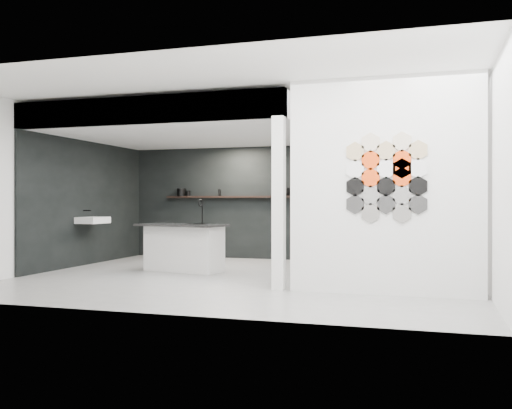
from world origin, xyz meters
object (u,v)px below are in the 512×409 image
at_px(glass_vase, 295,192).
at_px(utensil_cup, 188,193).
at_px(wall_basin, 93,220).
at_px(bottle_dark, 219,193).
at_px(stockpot, 181,192).
at_px(kitchen_island, 184,247).
at_px(partition_panel, 385,186).
at_px(kettle, 288,192).
at_px(glass_bowl, 295,193).

xyz_separation_m(glass_vase, utensil_cup, (-2.37, 0.00, -0.01)).
distance_m(wall_basin, bottle_dark, 2.76).
height_order(stockpot, bottle_dark, stockpot).
xyz_separation_m(kitchen_island, utensil_cup, (-0.95, 2.35, 0.96)).
bearing_deg(utensil_cup, kitchen_island, -67.95).
bearing_deg(kitchen_island, bottle_dark, 107.13).
bearing_deg(wall_basin, stockpot, 67.38).
xyz_separation_m(wall_basin, bottle_dark, (1.74, 2.07, 0.54)).
xyz_separation_m(wall_basin, glass_vase, (3.39, 2.07, 0.54)).
relative_size(bottle_dark, utensil_cup, 1.22).
bearing_deg(bottle_dark, utensil_cup, 180.00).
distance_m(partition_panel, glass_vase, 4.39).
relative_size(glass_vase, bottle_dark, 0.98).
height_order(kettle, bottle_dark, kettle).
distance_m(wall_basin, kitchen_island, 2.04).
xyz_separation_m(kettle, utensil_cup, (-2.21, 0.00, -0.02)).
xyz_separation_m(glass_bowl, utensil_cup, (-2.37, 0.00, 0.01)).
height_order(wall_basin, kitchen_island, kitchen_island).
xyz_separation_m(stockpot, bottle_dark, (0.88, 0.00, -0.01)).
distance_m(wall_basin, glass_vase, 4.01).
bearing_deg(kettle, glass_vase, 16.55).
bearing_deg(bottle_dark, kitchen_island, -84.35).
bearing_deg(kettle, kitchen_island, -101.57).
bearing_deg(glass_bowl, kitchen_island, -121.05).
height_order(kettle, glass_bowl, kettle).
relative_size(glass_bowl, utensil_cup, 1.24).
height_order(partition_panel, utensil_cup, partition_panel).
height_order(kitchen_island, glass_bowl, glass_bowl).
bearing_deg(utensil_cup, glass_bowl, 0.00).
bearing_deg(bottle_dark, glass_bowl, 0.00).
height_order(glass_bowl, bottle_dark, bottle_dark).
relative_size(partition_panel, glass_vase, 20.43).
bearing_deg(partition_panel, utensil_cup, 138.97).
xyz_separation_m(wall_basin, kitchen_island, (1.98, -0.28, -0.43)).
bearing_deg(kitchen_island, utensil_cup, 123.53).
bearing_deg(glass_vase, utensil_cup, 180.00).
height_order(glass_bowl, utensil_cup, utensil_cup).
height_order(stockpot, glass_bowl, stockpot).
bearing_deg(glass_bowl, glass_vase, 0.00).
xyz_separation_m(partition_panel, glass_vase, (-2.08, 3.87, -0.01)).
relative_size(kettle, utensil_cup, 1.68).
height_order(bottle_dark, utensil_cup, bottle_dark).
bearing_deg(stockpot, wall_basin, -112.62).
bearing_deg(kettle, glass_bowl, 16.55).
distance_m(wall_basin, kettle, 3.87).
xyz_separation_m(stockpot, glass_bowl, (2.53, 0.00, -0.03)).
relative_size(wall_basin, kettle, 3.14).
distance_m(stockpot, bottle_dark, 0.88).
xyz_separation_m(partition_panel, glass_bowl, (-2.08, 3.87, -0.03)).
height_order(kitchen_island, bottle_dark, bottle_dark).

